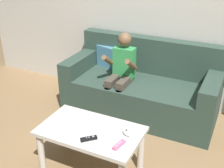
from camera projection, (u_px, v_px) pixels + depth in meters
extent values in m
cube|color=beige|center=(148.00, 4.00, 3.53)|extent=(5.01, 0.05, 2.50)
cube|color=#2D4238|center=(140.00, 97.00, 3.58)|extent=(1.81, 0.80, 0.43)
cube|color=#2D4238|center=(150.00, 55.00, 3.65)|extent=(1.81, 0.16, 0.45)
cube|color=#2D4238|center=(81.00, 62.00, 3.76)|extent=(0.18, 0.80, 0.20)
cube|color=#2D4238|center=(213.00, 87.00, 3.13)|extent=(0.18, 0.80, 0.20)
cube|color=teal|center=(110.00, 57.00, 3.83)|extent=(0.37, 0.21, 0.28)
cylinder|color=#4C4238|center=(108.00, 105.00, 3.41)|extent=(0.08, 0.08, 0.43)
cylinder|color=#4C4238|center=(119.00, 107.00, 3.36)|extent=(0.08, 0.08, 0.43)
cube|color=#4C4238|center=(113.00, 80.00, 3.42)|extent=(0.09, 0.30, 0.09)
cube|color=#4C4238|center=(124.00, 83.00, 3.37)|extent=(0.09, 0.30, 0.09)
cube|color=#33934C|center=(124.00, 62.00, 3.44)|extent=(0.24, 0.14, 0.36)
cylinder|color=brown|center=(108.00, 61.00, 3.37)|extent=(0.06, 0.26, 0.21)
cylinder|color=brown|center=(131.00, 65.00, 3.26)|extent=(0.06, 0.26, 0.21)
sphere|color=brown|center=(125.00, 39.00, 3.31)|extent=(0.16, 0.16, 0.16)
cube|color=beige|center=(91.00, 131.00, 2.56)|extent=(0.90, 0.52, 0.04)
cylinder|color=beige|center=(41.00, 153.00, 2.64)|extent=(0.06, 0.06, 0.42)
cylinder|color=beige|center=(68.00, 129.00, 2.98)|extent=(0.06, 0.06, 0.42)
cylinder|color=beige|center=(141.00, 150.00, 2.67)|extent=(0.06, 0.06, 0.42)
cube|color=black|center=(89.00, 139.00, 2.41)|extent=(0.13, 0.12, 0.02)
cylinder|color=#99999E|center=(93.00, 136.00, 2.41)|extent=(0.02, 0.02, 0.00)
cylinder|color=silver|center=(89.00, 137.00, 2.40)|extent=(0.01, 0.01, 0.00)
cylinder|color=silver|center=(87.00, 138.00, 2.40)|extent=(0.01, 0.01, 0.00)
ellipsoid|color=white|center=(126.00, 133.00, 2.47)|extent=(0.10, 0.08, 0.04)
cylinder|color=#4C4C51|center=(126.00, 130.00, 2.46)|extent=(0.02, 0.02, 0.01)
cube|color=pink|center=(119.00, 145.00, 2.34)|extent=(0.06, 0.14, 0.02)
cylinder|color=#99999E|center=(116.00, 146.00, 2.30)|extent=(0.02, 0.02, 0.00)
cylinder|color=silver|center=(119.00, 144.00, 2.33)|extent=(0.01, 0.01, 0.00)
cylinder|color=silver|center=(120.00, 142.00, 2.34)|extent=(0.01, 0.01, 0.00)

